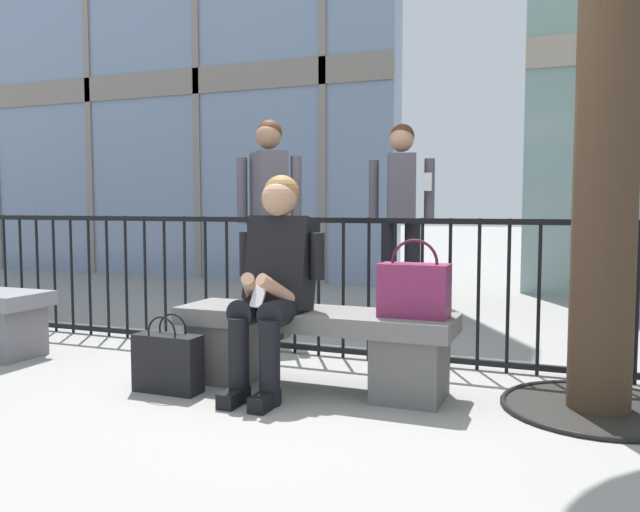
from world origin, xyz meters
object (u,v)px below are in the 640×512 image
object	(u,v)px
bystander_at_railing	(269,211)
bystander_further_back	(401,210)
seated_person_with_phone	(274,276)
shopping_bag	(168,362)
handbag_on_bench	(414,289)
stone_bench	(314,341)

from	to	relation	value
bystander_at_railing	bystander_further_back	size ratio (longest dim) A/B	1.00
seated_person_with_phone	shopping_bag	xyz separation A→B (m)	(-0.55, -0.24, -0.48)
shopping_bag	bystander_further_back	xyz separation A→B (m)	(0.76, 2.22, 0.83)
shopping_bag	bystander_further_back	size ratio (longest dim) A/B	0.25
handbag_on_bench	bystander_further_back	world-z (taller)	bystander_further_back
stone_bench	bystander_further_back	world-z (taller)	bystander_further_back
seated_person_with_phone	bystander_at_railing	xyz separation A→B (m)	(-0.70, 1.36, 0.35)
stone_bench	bystander_further_back	distance (m)	2.00
bystander_at_railing	bystander_further_back	world-z (taller)	same
seated_person_with_phone	handbag_on_bench	distance (m)	0.77
handbag_on_bench	bystander_at_railing	size ratio (longest dim) A/B	0.24
bystander_further_back	handbag_on_bench	bearing A→B (deg)	-73.46
handbag_on_bench	seated_person_with_phone	bearing A→B (deg)	-171.15
seated_person_with_phone	stone_bench	bearing A→B (deg)	35.28
seated_person_with_phone	bystander_at_railing	bearing A→B (deg)	117.17
seated_person_with_phone	bystander_at_railing	distance (m)	1.56
seated_person_with_phone	handbag_on_bench	world-z (taller)	seated_person_with_phone
handbag_on_bench	shopping_bag	xyz separation A→B (m)	(-1.31, -0.36, -0.43)
seated_person_with_phone	bystander_at_railing	size ratio (longest dim) A/B	0.71
shopping_bag	handbag_on_bench	bearing A→B (deg)	15.18
shopping_bag	bystander_further_back	distance (m)	2.49
stone_bench	bystander_at_railing	bearing A→B (deg)	125.58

